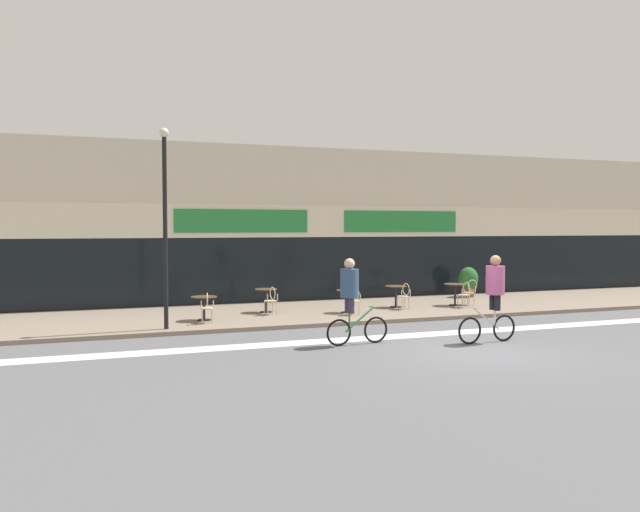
{
  "coord_description": "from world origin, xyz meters",
  "views": [
    {
      "loc": [
        -8.24,
        -12.33,
        2.91
      ],
      "look_at": [
        -1.44,
        6.62,
        1.96
      ],
      "focal_mm": 35.0,
      "sensor_mm": 36.0,
      "label": 1
    }
  ],
  "objects_px": {
    "bistro_table_4": "(455,290)",
    "cyclist_0": "(351,294)",
    "bistro_table_2": "(346,297)",
    "cyclist_1": "(493,291)",
    "bistro_table_1": "(266,296)",
    "cafe_chair_0_near": "(207,306)",
    "cafe_chair_2_near": "(354,299)",
    "cafe_chair_4_near": "(465,293)",
    "cafe_chair_3_near": "(404,294)",
    "planter_pot": "(468,281)",
    "cafe_chair_4_side": "(470,290)",
    "bistro_table_3": "(396,292)",
    "bistro_table_0": "(204,303)",
    "cafe_chair_1_near": "(271,299)",
    "lamp_post": "(165,214)"
  },
  "relations": [
    {
      "from": "bistro_table_4",
      "to": "cyclist_0",
      "type": "height_order",
      "value": "cyclist_0"
    },
    {
      "from": "bistro_table_2",
      "to": "cyclist_1",
      "type": "distance_m",
      "value": 5.79
    },
    {
      "from": "bistro_table_1",
      "to": "cyclist_1",
      "type": "xyz_separation_m",
      "value": [
        4.19,
        -6.44,
        0.63
      ]
    },
    {
      "from": "cafe_chair_0_near",
      "to": "cafe_chair_2_near",
      "type": "relative_size",
      "value": 1.0
    },
    {
      "from": "cafe_chair_4_near",
      "to": "cyclist_1",
      "type": "distance_m",
      "value": 5.87
    },
    {
      "from": "cafe_chair_3_near",
      "to": "planter_pot",
      "type": "xyz_separation_m",
      "value": [
        4.17,
        2.56,
        0.13
      ]
    },
    {
      "from": "bistro_table_2",
      "to": "cafe_chair_4_side",
      "type": "bearing_deg",
      "value": 4.49
    },
    {
      "from": "bistro_table_3",
      "to": "cafe_chair_2_near",
      "type": "height_order",
      "value": "cafe_chair_2_near"
    },
    {
      "from": "bistro_table_1",
      "to": "bistro_table_0",
      "type": "bearing_deg",
      "value": -153.74
    },
    {
      "from": "cafe_chair_4_near",
      "to": "planter_pot",
      "type": "relative_size",
      "value": 0.76
    },
    {
      "from": "planter_pot",
      "to": "cyclist_0",
      "type": "bearing_deg",
      "value": -138.13
    },
    {
      "from": "bistro_table_0",
      "to": "cafe_chair_1_near",
      "type": "relative_size",
      "value": 0.85
    },
    {
      "from": "cafe_chair_4_side",
      "to": "lamp_post",
      "type": "relative_size",
      "value": 0.17
    },
    {
      "from": "bistro_table_0",
      "to": "bistro_table_4",
      "type": "xyz_separation_m",
      "value": [
        8.94,
        0.51,
        0.04
      ]
    },
    {
      "from": "cyclist_0",
      "to": "cafe_chair_2_near",
      "type": "bearing_deg",
      "value": 61.24
    },
    {
      "from": "bistro_table_2",
      "to": "bistro_table_3",
      "type": "relative_size",
      "value": 0.99
    },
    {
      "from": "cafe_chair_4_near",
      "to": "cyclist_0",
      "type": "bearing_deg",
      "value": 126.82
    },
    {
      "from": "lamp_post",
      "to": "cafe_chair_4_near",
      "type": "bearing_deg",
      "value": 6.14
    },
    {
      "from": "bistro_table_4",
      "to": "cafe_chair_0_near",
      "type": "distance_m",
      "value": 9.02
    },
    {
      "from": "bistro_table_3",
      "to": "planter_pot",
      "type": "xyz_separation_m",
      "value": [
        4.18,
        1.94,
        0.11
      ]
    },
    {
      "from": "bistro_table_1",
      "to": "cafe_chair_4_side",
      "type": "height_order",
      "value": "cafe_chair_4_side"
    },
    {
      "from": "bistro_table_2",
      "to": "planter_pot",
      "type": "relative_size",
      "value": 0.62
    },
    {
      "from": "cafe_chair_4_side",
      "to": "planter_pot",
      "type": "distance_m",
      "value": 2.6
    },
    {
      "from": "cafe_chair_3_near",
      "to": "cafe_chair_4_side",
      "type": "distance_m",
      "value": 2.83
    },
    {
      "from": "bistro_table_0",
      "to": "cafe_chair_0_near",
      "type": "xyz_separation_m",
      "value": [
        -0.01,
        -0.63,
        -0.0
      ]
    },
    {
      "from": "cafe_chair_2_near",
      "to": "cafe_chair_4_near",
      "type": "relative_size",
      "value": 1.0
    },
    {
      "from": "cyclist_0",
      "to": "bistro_table_3",
      "type": "bearing_deg",
      "value": 48.86
    },
    {
      "from": "cafe_chair_3_near",
      "to": "planter_pot",
      "type": "relative_size",
      "value": 0.76
    },
    {
      "from": "bistro_table_2",
      "to": "cafe_chair_3_near",
      "type": "relative_size",
      "value": 0.82
    },
    {
      "from": "cafe_chair_4_side",
      "to": "bistro_table_2",
      "type": "bearing_deg",
      "value": 0.03
    },
    {
      "from": "cafe_chair_2_near",
      "to": "lamp_post",
      "type": "xyz_separation_m",
      "value": [
        -5.87,
        -0.71,
        2.61
      ]
    },
    {
      "from": "cafe_chair_0_near",
      "to": "cyclist_0",
      "type": "bearing_deg",
      "value": -135.9
    },
    {
      "from": "lamp_post",
      "to": "cyclist_1",
      "type": "distance_m",
      "value": 8.88
    },
    {
      "from": "bistro_table_2",
      "to": "lamp_post",
      "type": "height_order",
      "value": "lamp_post"
    },
    {
      "from": "cafe_chair_0_near",
      "to": "cyclist_1",
      "type": "relative_size",
      "value": 0.41
    },
    {
      "from": "cafe_chair_0_near",
      "to": "cafe_chair_4_side",
      "type": "distance_m",
      "value": 9.64
    },
    {
      "from": "bistro_table_0",
      "to": "cafe_chair_3_near",
      "type": "relative_size",
      "value": 0.85
    },
    {
      "from": "bistro_table_2",
      "to": "bistro_table_1",
      "type": "bearing_deg",
      "value": 158.66
    },
    {
      "from": "bistro_table_1",
      "to": "planter_pot",
      "type": "relative_size",
      "value": 0.65
    },
    {
      "from": "bistro_table_4",
      "to": "cyclist_1",
      "type": "bearing_deg",
      "value": -113.59
    },
    {
      "from": "bistro_table_3",
      "to": "cafe_chair_4_side",
      "type": "distance_m",
      "value": 2.83
    },
    {
      "from": "bistro_table_1",
      "to": "cafe_chair_4_near",
      "type": "height_order",
      "value": "cafe_chair_4_near"
    },
    {
      "from": "bistro_table_1",
      "to": "bistro_table_3",
      "type": "relative_size",
      "value": 1.02
    },
    {
      "from": "bistro_table_0",
      "to": "bistro_table_4",
      "type": "bearing_deg",
      "value": 3.23
    },
    {
      "from": "bistro_table_0",
      "to": "lamp_post",
      "type": "height_order",
      "value": "lamp_post"
    },
    {
      "from": "cyclist_1",
      "to": "cafe_chair_4_near",
      "type": "bearing_deg",
      "value": -119.14
    },
    {
      "from": "cafe_chair_0_near",
      "to": "cafe_chair_2_near",
      "type": "height_order",
      "value": "same"
    },
    {
      "from": "planter_pot",
      "to": "cyclist_1",
      "type": "distance_m",
      "value": 9.29
    },
    {
      "from": "bistro_table_1",
      "to": "cafe_chair_2_near",
      "type": "bearing_deg",
      "value": -32.76
    },
    {
      "from": "bistro_table_1",
      "to": "planter_pot",
      "type": "distance_m",
      "value": 8.9
    }
  ]
}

